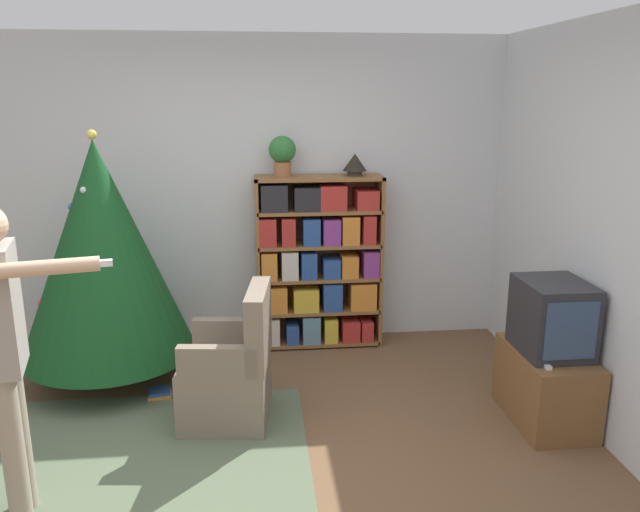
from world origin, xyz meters
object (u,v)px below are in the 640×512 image
(christmas_tree, at_px, (102,251))
(table_lamp, at_px, (355,163))
(potted_plant, at_px, (282,153))
(television, at_px, (553,317))
(bookshelf, at_px, (319,263))
(armchair, at_px, (231,374))
(standing_person, at_px, (4,342))

(christmas_tree, height_order, table_lamp, christmas_tree)
(potted_plant, bearing_deg, television, -41.96)
(christmas_tree, bearing_deg, bookshelf, 17.74)
(bookshelf, bearing_deg, armchair, -119.76)
(christmas_tree, distance_m, standing_person, 1.62)
(television, relative_size, christmas_tree, 0.26)
(standing_person, distance_m, table_lamp, 3.03)
(television, xyz_separation_m, table_lamp, (-1.06, 1.49, 0.84))
(bookshelf, distance_m, standing_person, 2.77)
(table_lamp, bearing_deg, christmas_tree, -164.63)
(potted_plant, distance_m, table_lamp, 0.60)
(standing_person, bearing_deg, christmas_tree, 164.36)
(bookshelf, xyz_separation_m, standing_person, (-1.74, -2.15, 0.24))
(bookshelf, bearing_deg, standing_person, -128.99)
(standing_person, xyz_separation_m, table_lamp, (2.04, 2.15, 0.60))
(standing_person, relative_size, table_lamp, 8.17)
(armchair, height_order, standing_person, standing_person)
(potted_plant, height_order, table_lamp, potted_plant)
(bookshelf, relative_size, potted_plant, 4.46)
(christmas_tree, xyz_separation_m, table_lamp, (1.94, 0.53, 0.56))
(potted_plant, bearing_deg, bookshelf, -1.72)
(bookshelf, height_order, potted_plant, potted_plant)
(armchair, bearing_deg, table_lamp, 147.52)
(standing_person, relative_size, potted_plant, 4.97)
(bookshelf, distance_m, potted_plant, 0.97)
(armchair, height_order, table_lamp, table_lamp)
(television, relative_size, standing_person, 0.30)
(armchair, xyz_separation_m, potted_plant, (0.42, 1.25, 1.33))
(television, height_order, potted_plant, potted_plant)
(christmas_tree, relative_size, armchair, 2.05)
(television, relative_size, potted_plant, 1.50)
(television, distance_m, table_lamp, 2.01)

